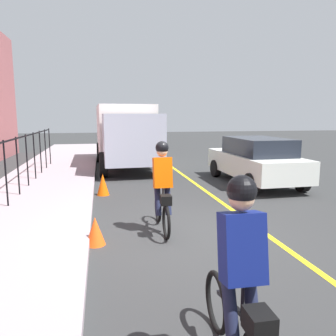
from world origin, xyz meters
name	(u,v)px	position (x,y,z in m)	size (l,w,h in m)	color
ground_plane	(182,232)	(0.00, 0.00, 0.00)	(80.00, 80.00, 0.00)	#2E2E2F
lane_line_centre	(255,226)	(0.00, -1.60, 0.00)	(36.00, 0.12, 0.01)	yellow
sidewalk	(0,241)	(0.00, 3.40, 0.07)	(40.00, 3.20, 0.15)	gray
cyclist_lead	(162,187)	(0.12, 0.37, 0.91)	(1.71, 0.37, 1.83)	black
cyclist_follow	(240,278)	(-3.69, 0.39, 0.91)	(1.71, 0.37, 1.83)	black
patrol_sedan	(256,160)	(4.15, -3.61, 0.82)	(4.42, 1.97, 1.58)	white
box_truck_background	(126,133)	(8.96, 0.42, 1.55)	(6.77, 2.69, 2.78)	silver
traffic_cone_near	(103,185)	(3.48, 1.52, 0.31)	(0.36, 0.36, 0.63)	#EF5708
traffic_cone_far	(95,231)	(-0.35, 1.70, 0.26)	(0.36, 0.36, 0.52)	#FD5416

